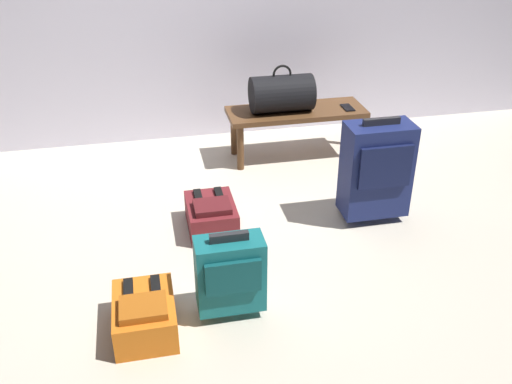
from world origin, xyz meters
TOP-DOWN VIEW (x-y plane):
  - ground_plane at (0.00, 0.00)m, footprint 6.60×6.60m
  - bench at (0.60, 1.02)m, footprint 1.00×0.36m
  - duffel_bag_black at (0.48, 1.02)m, footprint 0.44×0.26m
  - cell_phone at (0.97, 0.97)m, footprint 0.07×0.14m
  - suitcase_upright_navy at (0.82, 0.07)m, footprint 0.39×0.24m
  - suitcase_small_teal at (-0.17, -0.62)m, footprint 0.32×0.19m
  - backpack_orange at (-0.58, -0.66)m, footprint 0.28×0.38m
  - backpack_maroon at (-0.16, 0.15)m, footprint 0.28×0.38m

SIDE VIEW (x-z plane):
  - ground_plane at x=0.00m, z-range 0.00..0.00m
  - backpack_orange at x=-0.58m, z-range -0.01..0.20m
  - backpack_maroon at x=-0.16m, z-range -0.01..0.20m
  - suitcase_small_teal at x=-0.17m, z-range 0.01..0.47m
  - bench at x=0.60m, z-range 0.13..0.50m
  - suitcase_upright_navy at x=0.82m, z-range 0.01..0.67m
  - cell_phone at x=0.97m, z-range 0.37..0.38m
  - duffel_bag_black at x=0.48m, z-range 0.33..0.67m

